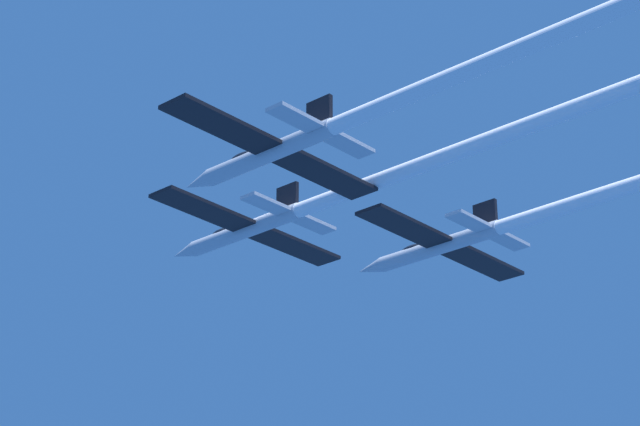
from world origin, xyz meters
TOP-DOWN VIEW (x-y plane):
  - jet_lead at (-0.55, -15.70)m, footprint 18.93×58.63m
  - jet_left_wing at (-10.09, -25.49)m, footprint 18.93×53.77m
  - jet_right_wing at (10.61, -24.75)m, footprint 18.93×54.83m

SIDE VIEW (x-z plane):
  - jet_right_wing at x=10.61m, z-range -2.38..0.76m
  - jet_left_wing at x=-10.09m, z-range -2.08..1.06m
  - jet_lead at x=-0.55m, z-range -1.42..1.72m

